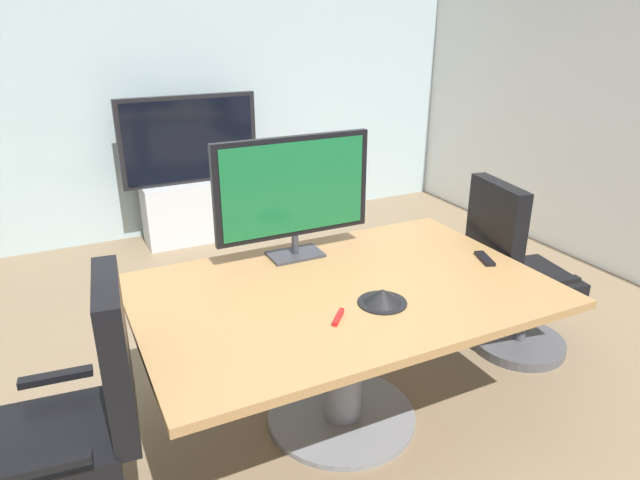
% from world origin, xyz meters
% --- Properties ---
extents(ground_plane, '(7.12, 7.12, 0.00)m').
position_xyz_m(ground_plane, '(0.00, 0.00, 0.00)').
color(ground_plane, '#7A664C').
extents(wall_back_glass_partition, '(5.80, 0.10, 2.77)m').
position_xyz_m(wall_back_glass_partition, '(0.00, 3.06, 1.38)').
color(wall_back_glass_partition, '#9EB2B7').
rests_on(wall_back_glass_partition, ground).
extents(conference_table, '(1.91, 1.24, 0.75)m').
position_xyz_m(conference_table, '(0.06, -0.10, 0.57)').
color(conference_table, olive).
rests_on(conference_table, ground).
extents(office_chair_left, '(0.62, 0.60, 1.09)m').
position_xyz_m(office_chair_left, '(-1.16, -0.26, 0.46)').
color(office_chair_left, '#4C4C51').
rests_on(office_chair_left, ground).
extents(office_chair_right, '(0.63, 0.61, 1.09)m').
position_xyz_m(office_chair_right, '(1.27, 0.01, 0.46)').
color(office_chair_right, '#4C4C51').
rests_on(office_chair_right, ground).
extents(tv_monitor, '(0.84, 0.18, 0.64)m').
position_xyz_m(tv_monitor, '(0.01, 0.35, 1.11)').
color(tv_monitor, '#333338').
rests_on(tv_monitor, conference_table).
extents(wall_display_unit, '(1.20, 0.36, 1.31)m').
position_xyz_m(wall_display_unit, '(0.05, 2.70, 0.44)').
color(wall_display_unit, '#B7BABC').
rests_on(wall_display_unit, ground).
extents(conference_phone, '(0.22, 0.22, 0.07)m').
position_xyz_m(conference_phone, '(0.13, -0.32, 0.78)').
color(conference_phone, black).
rests_on(conference_phone, conference_table).
extents(remote_control, '(0.10, 0.18, 0.02)m').
position_xyz_m(remote_control, '(0.87, -0.15, 0.76)').
color(remote_control, black).
rests_on(remote_control, conference_table).
extents(whiteboard_marker, '(0.10, 0.11, 0.02)m').
position_xyz_m(whiteboard_marker, '(-0.11, -0.35, 0.76)').
color(whiteboard_marker, red).
rests_on(whiteboard_marker, conference_table).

